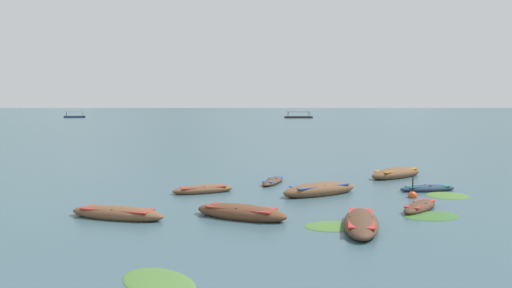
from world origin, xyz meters
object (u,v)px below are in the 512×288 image
Objects in this scene: rowboat_4 at (242,213)px; rowboat_5 at (320,190)px; rowboat_6 at (362,223)px; ferry_0 at (75,117)px; rowboat_1 at (273,181)px; rowboat_7 at (204,190)px; rowboat_0 at (397,173)px; rowboat_2 at (421,207)px; rowboat_3 at (428,188)px; ferry_1 at (299,117)px; mooring_buoy at (413,195)px; rowboat_8 at (118,213)px.

rowboat_5 reaches higher than rowboat_4.
rowboat_6 is 0.56× the size of ferry_0.
rowboat_5 reaches higher than rowboat_1.
ferry_0 is (-65.18, 153.60, 0.29)m from rowboat_7.
rowboat_0 is at bearing -62.65° from ferry_0.
rowboat_3 is (1.99, 4.63, -0.02)m from rowboat_2.
ferry_1 reaches higher than rowboat_4.
rowboat_2 is 0.37× the size of ferry_0.
rowboat_6 is at bearing -74.05° from rowboat_1.
rowboat_2 is at bearing -102.11° from mooring_buoy.
ferry_0 is at bearing 176.87° from ferry_1.
rowboat_2 is at bearing -43.55° from rowboat_5.
ferry_1 is (83.40, -4.56, -0.00)m from ferry_0.
rowboat_3 is 0.72× the size of rowboat_6.
rowboat_5 is at bearing 30.18° from rowboat_8.
ferry_1 is at bearing 84.32° from rowboat_1.
rowboat_7 reaches higher than rowboat_2.
rowboat_5 is at bearing -4.74° from rowboat_7.
mooring_buoy reaches higher than rowboat_0.
rowboat_0 is 1.40× the size of rowboat_1.
rowboat_2 is 174.61m from ferry_0.
rowboat_0 is at bearing 49.12° from rowboat_4.
ferry_1 is at bearing 87.33° from rowboat_0.
rowboat_4 is at bearing -95.94° from ferry_1.
rowboat_0 is at bearing 79.44° from rowboat_2.
ferry_0 is (-74.94, 157.72, 0.30)m from rowboat_2.
rowboat_1 is (-7.82, -2.36, -0.12)m from rowboat_0.
rowboat_6 is (2.87, -10.05, 0.07)m from rowboat_1.
rowboat_0 is 1.32× the size of rowboat_7.
rowboat_7 reaches higher than rowboat_3.
mooring_buoy is (0.60, 2.80, -0.04)m from rowboat_2.
ferry_0 is at bearing 114.78° from rowboat_5.
rowboat_6 is 9.49m from rowboat_8.
rowboat_7 is at bearing -96.97° from ferry_1.
rowboat_3 is at bearing -16.83° from rowboat_1.
rowboat_1 is 165.65m from ferry_0.
mooring_buoy is at bearing -92.99° from ferry_1.
rowboat_7 is 6.24m from rowboat_8.
rowboat_3 is 9.21m from rowboat_6.
rowboat_6 is at bearing -19.45° from rowboat_4.
rowboat_3 is at bearing -63.32° from ferry_0.
mooring_buoy is at bearing -7.25° from rowboat_7.
rowboat_6 is at bearing -84.60° from rowboat_5.
rowboat_0 is 17.98m from rowboat_8.
rowboat_2 is at bearing -100.56° from rowboat_0.
rowboat_1 is at bearing -65.43° from ferry_0.
mooring_buoy is (10.36, -1.32, -0.05)m from rowboat_7.
rowboat_4 is 9.24m from mooring_buoy.
ferry_0 reaches higher than rowboat_5.
mooring_buoy reaches higher than rowboat_2.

